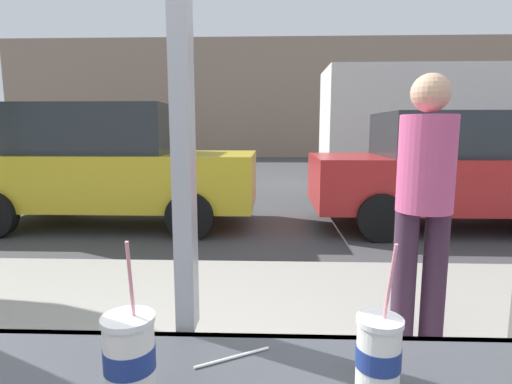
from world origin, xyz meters
The scene contains 10 objects.
ground_plane centered at (0.00, 8.00, 0.00)m, with size 60.00×60.00×0.00m, color #424244.
sidewalk_strip centered at (0.00, 1.60, 0.07)m, with size 16.00×2.80×0.14m, color #9E998E.
building_facade_far centered at (0.00, 21.36, 3.08)m, with size 28.00×1.20×6.15m, color gray.
soda_cup_left centered at (-0.05, -0.24, 1.02)m, with size 0.10×0.10×0.33m.
soda_cup_right centered at (0.44, -0.20, 1.01)m, with size 0.09×0.09×0.32m.
loose_straw centered at (0.14, -0.08, 0.93)m, with size 0.01×0.01×0.19m, color white.
parked_car_yellow centered at (-2.25, 5.17, 0.91)m, with size 4.33×1.89×1.83m.
parked_car_red centered at (2.98, 5.17, 0.87)m, with size 4.24×1.93×1.71m.
box_truck centered at (4.92, 10.30, 1.65)m, with size 6.85×2.44×3.06m.
pedestrian centered at (1.12, 1.42, 1.08)m, with size 0.32×0.32×1.63m.
Camera 1 is at (0.23, -0.97, 1.46)m, focal length 28.68 mm.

